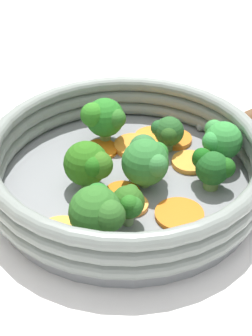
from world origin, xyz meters
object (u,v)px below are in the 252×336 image
object	(u,v)px
broccoli_floret_5	(221,141)
broccoli_floret_1	(90,164)
carrot_slice_8	(179,214)
carrot_slice_7	(132,146)
broccoli_floret_2	(212,164)
broccoli_floret_3	(129,203)
carrot_slice_4	(175,139)
broccoli_floret_0	(104,118)
carrot_slice_0	(190,162)
skillet	(126,185)
carrot_slice_3	(101,150)
carrot_slice_6	(120,193)
broccoli_floret_6	(147,160)
carrot_slice_1	(132,205)
carrot_slice_9	(150,167)
carrot_slice_2	(154,138)
broccoli_floret_7	(97,211)
broccoli_floret_4	(168,132)
carrot_slice_5	(61,235)

from	to	relation	value
broccoli_floret_5	broccoli_floret_1	bearing A→B (deg)	-155.09
carrot_slice_8	carrot_slice_7	bearing A→B (deg)	119.17
broccoli_floret_1	broccoli_floret_2	world-z (taller)	broccoli_floret_1
carrot_slice_7	broccoli_floret_3	bearing A→B (deg)	-83.60
carrot_slice_8	carrot_slice_4	bearing A→B (deg)	96.15
carrot_slice_4	broccoli_floret_0	bearing A→B (deg)	-169.87
carrot_slice_8	carrot_slice_0	bearing A→B (deg)	86.14
skillet	carrot_slice_3	bearing A→B (deg)	126.29
carrot_slice_6	broccoli_floret_6	bearing A→B (deg)	41.98
carrot_slice_0	carrot_slice_1	xyz separation A→B (m)	(-0.05, -0.08, -0.00)
carrot_slice_7	carrot_slice_8	size ratio (longest dim) A/B	0.92
carrot_slice_8	carrot_slice_3	bearing A→B (deg)	133.98
carrot_slice_3	broccoli_floret_5	xyz separation A→B (m)	(0.13, -0.01, 0.03)
broccoli_floret_5	broccoli_floret_0	bearing A→B (deg)	169.26
carrot_slice_9	broccoli_floret_1	bearing A→B (deg)	-143.61
carrot_slice_2	broccoli_floret_6	xyz separation A→B (m)	(0.00, -0.08, 0.03)
carrot_slice_1	broccoli_floret_1	xyz separation A→B (m)	(-0.04, 0.02, 0.03)
carrot_slice_3	carrot_slice_4	distance (m)	0.08
carrot_slice_3	carrot_slice_7	world-z (taller)	carrot_slice_7
carrot_slice_9	broccoli_floret_7	xyz separation A→B (m)	(-0.03, -0.11, 0.03)
carrot_slice_0	broccoli_floret_5	distance (m)	0.04
broccoli_floret_4	broccoli_floret_5	world-z (taller)	broccoli_floret_5
carrot_slice_8	broccoli_floret_2	xyz separation A→B (m)	(0.03, 0.05, 0.02)
carrot_slice_5	broccoli_floret_0	world-z (taller)	broccoli_floret_0
skillet	carrot_slice_3	distance (m)	0.06
carrot_slice_3	broccoli_floret_6	distance (m)	0.08
carrot_slice_2	broccoli_floret_6	world-z (taller)	broccoli_floret_6
carrot_slice_8	broccoli_floret_0	world-z (taller)	broccoli_floret_0
carrot_slice_3	broccoli_floret_6	xyz separation A→B (m)	(0.05, -0.05, 0.03)
carrot_slice_0	broccoli_floret_0	xyz separation A→B (m)	(-0.10, 0.03, 0.03)
broccoli_floret_3	broccoli_floret_4	bearing A→B (deg)	78.84
carrot_slice_1	carrot_slice_4	distance (m)	0.12
carrot_slice_2	carrot_slice_5	bearing A→B (deg)	-111.19
broccoli_floret_1	broccoli_floret_4	xyz separation A→B (m)	(0.07, 0.08, -0.01)
carrot_slice_7	broccoli_floret_2	world-z (taller)	broccoli_floret_2
carrot_slice_1	broccoli_floret_6	bearing A→B (deg)	76.91
broccoli_floret_5	carrot_slice_6	bearing A→B (deg)	-145.94
broccoli_floret_4	broccoli_floret_6	bearing A→B (deg)	-104.36
carrot_slice_8	carrot_slice_9	size ratio (longest dim) A/B	1.50
broccoli_floret_2	carrot_slice_6	bearing A→B (deg)	-161.14
broccoli_floret_3	broccoli_floret_4	distance (m)	0.13
broccoli_floret_7	broccoli_floret_3	bearing A→B (deg)	43.79
carrot_slice_3	carrot_slice_6	xyz separation A→B (m)	(0.03, -0.07, 0.00)
carrot_slice_8	broccoli_floret_7	bearing A→B (deg)	-149.20
carrot_slice_8	carrot_slice_9	distance (m)	0.08
skillet	broccoli_floret_0	xyz separation A→B (m)	(-0.03, 0.06, 0.04)
carrot_slice_4	broccoli_floret_3	size ratio (longest dim) A/B	0.96
broccoli_floret_3	broccoli_floret_7	xyz separation A→B (m)	(-0.02, -0.02, 0.01)
broccoli_floret_0	broccoli_floret_2	xyz separation A→B (m)	(0.12, -0.06, -0.01)
carrot_slice_9	broccoli_floret_4	xyz separation A→B (m)	(0.01, 0.04, 0.02)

